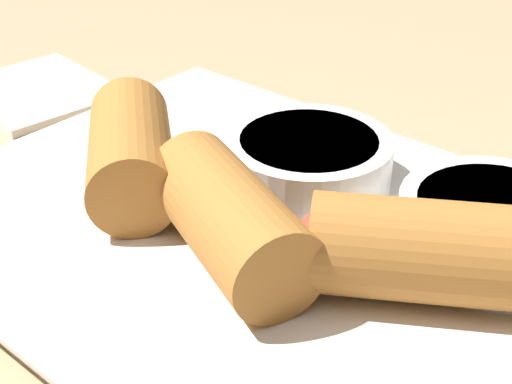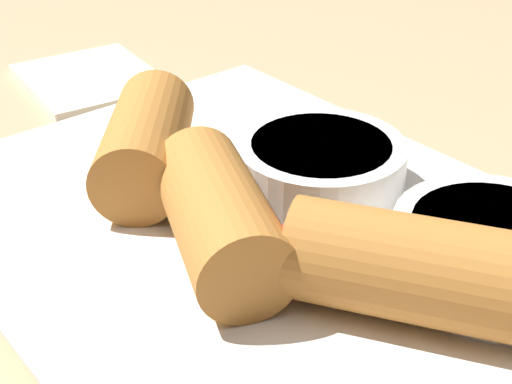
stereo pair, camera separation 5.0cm
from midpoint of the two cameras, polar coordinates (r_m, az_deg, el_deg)
table_surface at (r=37.89cm, az=6.76°, el=-5.00°), size 180.00×140.00×2.00cm
serving_plate at (r=35.99cm, az=3.98°, el=-3.58°), size 33.96×26.05×1.50cm
roll_front_left at (r=38.70cm, az=-5.08°, el=4.16°), size 10.35×9.69×4.41cm
roll_front_right at (r=32.26cm, az=1.29°, el=-1.76°), size 10.75×7.89×4.41cm
roll_back_left at (r=30.08cm, az=15.89°, el=-5.92°), size 10.65×8.96×4.41cm
dipping_bowl_near at (r=38.00cm, az=8.94°, el=2.08°), size 8.99×8.99×2.72cm
dipping_bowl_far at (r=33.64cm, az=22.62°, el=-4.47°), size 8.99×8.99×2.72cm
napkin at (r=56.09cm, az=-10.64°, el=8.82°), size 12.00×10.58×0.60cm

